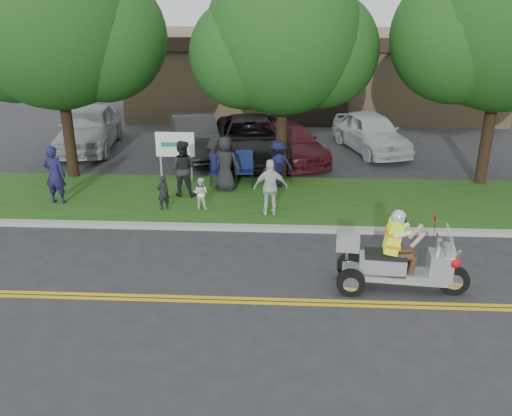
{
  "coord_description": "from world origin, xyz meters",
  "views": [
    {
      "loc": [
        0.57,
        -10.08,
        5.91
      ],
      "look_at": [
        -0.06,
        2.0,
        1.06
      ],
      "focal_mm": 38.0,
      "sensor_mm": 36.0,
      "label": 1
    }
  ],
  "objects_px": {
    "lawn_chair_a": "(244,166)",
    "spectator_adult_right": "(271,187)",
    "parked_car_far_left": "(89,128)",
    "parked_car_left": "(195,136)",
    "parked_car_far_right": "(371,132)",
    "trike_scooter": "(396,263)",
    "parked_car_mid": "(251,139)",
    "spectator_adult_mid": "(182,168)",
    "lawn_chair_b": "(218,168)",
    "spectator_adult_left": "(55,175)",
    "parked_car_right": "(290,143)"
  },
  "relations": [
    {
      "from": "parked_car_mid",
      "to": "spectator_adult_mid",
      "type": "bearing_deg",
      "value": -119.31
    },
    {
      "from": "trike_scooter",
      "to": "parked_car_left",
      "type": "bearing_deg",
      "value": 125.87
    },
    {
      "from": "parked_car_left",
      "to": "parked_car_far_right",
      "type": "distance_m",
      "value": 6.9
    },
    {
      "from": "lawn_chair_b",
      "to": "parked_car_mid",
      "type": "distance_m",
      "value": 3.21
    },
    {
      "from": "parked_car_left",
      "to": "parked_car_mid",
      "type": "bearing_deg",
      "value": -30.38
    },
    {
      "from": "lawn_chair_a",
      "to": "spectator_adult_right",
      "type": "xyz_separation_m",
      "value": [
        0.92,
        -2.5,
        0.18
      ]
    },
    {
      "from": "lawn_chair_a",
      "to": "parked_car_far_left",
      "type": "xyz_separation_m",
      "value": [
        -6.52,
        4.31,
        0.14
      ]
    },
    {
      "from": "spectator_adult_left",
      "to": "spectator_adult_mid",
      "type": "bearing_deg",
      "value": -162.66
    },
    {
      "from": "parked_car_left",
      "to": "parked_car_mid",
      "type": "height_order",
      "value": "parked_car_mid"
    },
    {
      "from": "lawn_chair_a",
      "to": "spectator_adult_right",
      "type": "bearing_deg",
      "value": -74.7
    },
    {
      "from": "parked_car_far_left",
      "to": "parked_car_left",
      "type": "height_order",
      "value": "parked_car_far_left"
    },
    {
      "from": "parked_car_far_left",
      "to": "parked_car_left",
      "type": "xyz_separation_m",
      "value": [
        4.36,
        -0.67,
        -0.11
      ]
    },
    {
      "from": "trike_scooter",
      "to": "lawn_chair_b",
      "type": "xyz_separation_m",
      "value": [
        -4.47,
        6.33,
        0.0
      ]
    },
    {
      "from": "lawn_chair_a",
      "to": "parked_car_far_right",
      "type": "bearing_deg",
      "value": 39.3
    },
    {
      "from": "parked_car_right",
      "to": "spectator_adult_mid",
      "type": "bearing_deg",
      "value": -149.77
    },
    {
      "from": "lawn_chair_b",
      "to": "parked_car_right",
      "type": "bearing_deg",
      "value": 52.79
    },
    {
      "from": "lawn_chair_a",
      "to": "parked_car_mid",
      "type": "distance_m",
      "value": 3.1
    },
    {
      "from": "spectator_adult_left",
      "to": "parked_car_left",
      "type": "bearing_deg",
      "value": -115.26
    },
    {
      "from": "parked_car_far_left",
      "to": "parked_car_far_right",
      "type": "distance_m",
      "value": 11.2
    },
    {
      "from": "parked_car_far_right",
      "to": "spectator_adult_left",
      "type": "bearing_deg",
      "value": -164.68
    },
    {
      "from": "spectator_adult_left",
      "to": "spectator_adult_right",
      "type": "xyz_separation_m",
      "value": [
        6.28,
        -0.57,
        -0.07
      ]
    },
    {
      "from": "parked_car_far_left",
      "to": "parked_car_far_right",
      "type": "bearing_deg",
      "value": -5.94
    },
    {
      "from": "lawn_chair_b",
      "to": "parked_car_left",
      "type": "xyz_separation_m",
      "value": [
        -1.32,
        3.63,
        0.1
      ]
    },
    {
      "from": "parked_car_far_left",
      "to": "parked_car_left",
      "type": "distance_m",
      "value": 4.41
    },
    {
      "from": "spectator_adult_mid",
      "to": "parked_car_right",
      "type": "xyz_separation_m",
      "value": [
        3.26,
        4.32,
        -0.32
      ]
    },
    {
      "from": "lawn_chair_a",
      "to": "lawn_chair_b",
      "type": "xyz_separation_m",
      "value": [
        -0.83,
        0.01,
        -0.08
      ]
    },
    {
      "from": "lawn_chair_b",
      "to": "parked_car_right",
      "type": "distance_m",
      "value": 3.94
    },
    {
      "from": "spectator_adult_left",
      "to": "spectator_adult_mid",
      "type": "distance_m",
      "value": 3.67
    },
    {
      "from": "spectator_adult_mid",
      "to": "parked_car_mid",
      "type": "height_order",
      "value": "spectator_adult_mid"
    },
    {
      "from": "parked_car_far_left",
      "to": "lawn_chair_b",
      "type": "bearing_deg",
      "value": -44.21
    },
    {
      "from": "spectator_adult_mid",
      "to": "parked_car_far_right",
      "type": "xyz_separation_m",
      "value": [
        6.46,
        5.66,
        -0.2
      ]
    },
    {
      "from": "trike_scooter",
      "to": "spectator_adult_left",
      "type": "bearing_deg",
      "value": 159.65
    },
    {
      "from": "lawn_chair_a",
      "to": "spectator_adult_right",
      "type": "height_order",
      "value": "spectator_adult_right"
    },
    {
      "from": "trike_scooter",
      "to": "parked_car_left",
      "type": "relative_size",
      "value": 0.62
    },
    {
      "from": "spectator_adult_mid",
      "to": "spectator_adult_right",
      "type": "bearing_deg",
      "value": 157.44
    },
    {
      "from": "lawn_chair_b",
      "to": "spectator_adult_right",
      "type": "distance_m",
      "value": 3.07
    },
    {
      "from": "spectator_adult_left",
      "to": "spectator_adult_right",
      "type": "distance_m",
      "value": 6.3
    },
    {
      "from": "spectator_adult_mid",
      "to": "spectator_adult_right",
      "type": "height_order",
      "value": "spectator_adult_mid"
    },
    {
      "from": "parked_car_far_right",
      "to": "lawn_chair_b",
      "type": "bearing_deg",
      "value": -158.06
    },
    {
      "from": "spectator_adult_right",
      "to": "parked_car_mid",
      "type": "distance_m",
      "value": 5.67
    },
    {
      "from": "parked_car_far_left",
      "to": "parked_car_mid",
      "type": "xyz_separation_m",
      "value": [
        6.54,
        -1.21,
        -0.07
      ]
    },
    {
      "from": "parked_car_left",
      "to": "parked_car_far_right",
      "type": "bearing_deg",
      "value": -8.96
    },
    {
      "from": "spectator_adult_left",
      "to": "parked_car_mid",
      "type": "bearing_deg",
      "value": -132.33
    },
    {
      "from": "parked_car_mid",
      "to": "parked_car_left",
      "type": "bearing_deg",
      "value": 159.92
    },
    {
      "from": "lawn_chair_a",
      "to": "spectator_adult_left",
      "type": "distance_m",
      "value": 5.7
    },
    {
      "from": "lawn_chair_a",
      "to": "parked_car_far_right",
      "type": "xyz_separation_m",
      "value": [
        4.68,
        4.54,
        0.04
      ]
    },
    {
      "from": "spectator_adult_right",
      "to": "parked_car_left",
      "type": "distance_m",
      "value": 6.87
    },
    {
      "from": "trike_scooter",
      "to": "parked_car_far_right",
      "type": "relative_size",
      "value": 0.63
    },
    {
      "from": "lawn_chair_b",
      "to": "parked_car_mid",
      "type": "bearing_deg",
      "value": 73.22
    },
    {
      "from": "parked_car_far_left",
      "to": "parked_car_far_right",
      "type": "height_order",
      "value": "parked_car_far_left"
    }
  ]
}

